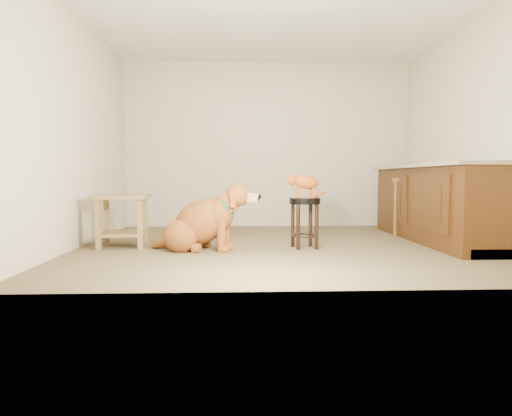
{
  "coord_description": "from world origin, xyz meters",
  "views": [
    {
      "loc": [
        -0.46,
        -4.86,
        0.77
      ],
      "look_at": [
        -0.28,
        -0.25,
        0.45
      ],
      "focal_mm": 30.0,
      "sensor_mm": 36.0,
      "label": 1
    }
  ],
  "objects_px": {
    "wood_stool": "(415,207)",
    "side_table": "(123,212)",
    "padded_stool": "(305,212)",
    "tabby_kitten": "(304,183)",
    "golden_retriever": "(202,224)"
  },
  "relations": [
    {
      "from": "padded_stool",
      "to": "wood_stool",
      "type": "bearing_deg",
      "value": 27.58
    },
    {
      "from": "wood_stool",
      "to": "side_table",
      "type": "xyz_separation_m",
      "value": [
        -3.62,
        -0.65,
        -0.01
      ]
    },
    {
      "from": "tabby_kitten",
      "to": "padded_stool",
      "type": "bearing_deg",
      "value": -5.72
    },
    {
      "from": "golden_retriever",
      "to": "tabby_kitten",
      "type": "distance_m",
      "value": 1.19
    },
    {
      "from": "side_table",
      "to": "tabby_kitten",
      "type": "height_order",
      "value": "tabby_kitten"
    },
    {
      "from": "side_table",
      "to": "golden_retriever",
      "type": "bearing_deg",
      "value": -16.45
    },
    {
      "from": "tabby_kitten",
      "to": "wood_stool",
      "type": "bearing_deg",
      "value": 18.68
    },
    {
      "from": "wood_stool",
      "to": "tabby_kitten",
      "type": "distance_m",
      "value": 1.83
    },
    {
      "from": "padded_stool",
      "to": "side_table",
      "type": "distance_m",
      "value": 2.04
    },
    {
      "from": "wood_stool",
      "to": "golden_retriever",
      "type": "distance_m",
      "value": 2.86
    },
    {
      "from": "golden_retriever",
      "to": "padded_stool",
      "type": "bearing_deg",
      "value": 17.3
    },
    {
      "from": "tabby_kitten",
      "to": "golden_retriever",
      "type": "bearing_deg",
      "value": 176.17
    },
    {
      "from": "wood_stool",
      "to": "tabby_kitten",
      "type": "height_order",
      "value": "tabby_kitten"
    },
    {
      "from": "padded_stool",
      "to": "side_table",
      "type": "relative_size",
      "value": 0.9
    },
    {
      "from": "padded_stool",
      "to": "golden_retriever",
      "type": "bearing_deg",
      "value": -175.1
    }
  ]
}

